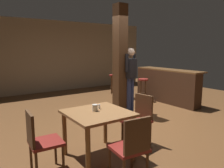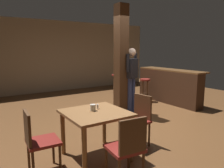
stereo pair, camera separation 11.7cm
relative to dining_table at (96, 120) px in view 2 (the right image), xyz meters
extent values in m
plane|color=brown|center=(1.70, 1.22, -0.62)|extent=(10.80, 10.80, 0.00)
cube|color=gray|center=(1.70, 5.72, 0.78)|extent=(8.00, 0.10, 2.80)
cube|color=#422816|center=(1.69, 1.69, 0.78)|extent=(0.28, 0.28, 2.80)
cube|color=brown|center=(0.00, 0.00, 0.11)|extent=(0.92, 0.92, 0.04)
cylinder|color=brown|center=(0.39, 0.39, -0.27)|extent=(0.07, 0.07, 0.71)
cylinder|color=brown|center=(-0.39, 0.39, -0.27)|extent=(0.07, 0.07, 0.71)
cylinder|color=brown|center=(0.39, -0.39, -0.27)|extent=(0.07, 0.07, 0.71)
cylinder|color=brown|center=(-0.39, -0.39, -0.27)|extent=(0.07, 0.07, 0.71)
cube|color=maroon|center=(0.77, -0.03, -0.17)|extent=(0.48, 0.48, 0.04)
cube|color=#4C301C|center=(0.96, 0.00, 0.06)|extent=(0.09, 0.38, 0.45)
cylinder|color=#4C301C|center=(0.62, -0.23, -0.39)|extent=(0.04, 0.04, 0.43)
cylinder|color=#4C301C|center=(0.57, 0.12, -0.39)|extent=(0.04, 0.04, 0.43)
cylinder|color=#4C301C|center=(0.97, -0.18, -0.39)|extent=(0.04, 0.04, 0.43)
cylinder|color=#4C301C|center=(0.92, 0.17, -0.39)|extent=(0.04, 0.04, 0.43)
cube|color=maroon|center=(0.00, -0.75, -0.17)|extent=(0.46, 0.46, 0.04)
cube|color=#4C301C|center=(-0.02, -0.94, 0.06)|extent=(0.38, 0.07, 0.45)
cylinder|color=#4C301C|center=(-0.16, -0.56, -0.39)|extent=(0.04, 0.04, 0.43)
cylinder|color=#4C301C|center=(0.19, -0.60, -0.39)|extent=(0.04, 0.04, 0.43)
cylinder|color=#4C301C|center=(0.16, -0.94, -0.39)|extent=(0.04, 0.04, 0.43)
cube|color=maroon|center=(-0.81, 0.02, -0.17)|extent=(0.45, 0.45, 0.04)
cube|color=#4C301C|center=(-1.01, 0.03, 0.06)|extent=(0.06, 0.38, 0.45)
cylinder|color=#4C301C|center=(-0.63, 0.18, -0.39)|extent=(0.04, 0.04, 0.43)
cylinder|color=#4C301C|center=(-0.65, -0.17, -0.39)|extent=(0.04, 0.04, 0.43)
cylinder|color=#4C301C|center=(-0.98, 0.20, -0.39)|extent=(0.04, 0.04, 0.43)
cylinder|color=#4C301C|center=(-1.00, -0.15, -0.39)|extent=(0.04, 0.04, 0.43)
cylinder|color=beige|center=(-0.01, 0.07, 0.18)|extent=(0.09, 0.09, 0.10)
cylinder|color=silver|center=(0.11, 0.13, 0.17)|extent=(0.03, 0.03, 0.08)
cube|color=black|center=(1.95, 1.57, 0.58)|extent=(0.39, 0.31, 0.50)
sphere|color=beige|center=(1.95, 1.57, 1.00)|extent=(0.27, 0.27, 0.21)
cylinder|color=navy|center=(2.02, 1.60, -0.14)|extent=(0.16, 0.16, 0.95)
cylinder|color=navy|center=(1.87, 1.54, -0.14)|extent=(0.16, 0.16, 0.95)
cylinder|color=black|center=(2.13, 1.64, 0.73)|extent=(0.10, 0.10, 0.46)
cylinder|color=black|center=(1.77, 1.50, 0.73)|extent=(0.10, 0.10, 0.46)
cube|color=brown|center=(3.77, 1.86, 0.42)|extent=(0.56, 2.33, 0.04)
cube|color=#382114|center=(3.67, 1.86, -0.11)|extent=(0.36, 2.33, 1.02)
cylinder|color=maroon|center=(3.17, 2.40, 0.09)|extent=(0.32, 0.32, 0.05)
torus|color=#422816|center=(3.17, 2.40, -0.37)|extent=(0.23, 0.23, 0.02)
cylinder|color=#422816|center=(3.17, 2.50, -0.28)|extent=(0.03, 0.03, 0.69)
cylinder|color=#422816|center=(3.17, 2.29, -0.28)|extent=(0.03, 0.03, 0.69)
cylinder|color=#422816|center=(3.28, 2.40, -0.28)|extent=(0.03, 0.03, 0.69)
cylinder|color=#422816|center=(3.07, 2.40, -0.28)|extent=(0.03, 0.03, 0.69)
cylinder|color=maroon|center=(3.04, 3.02, 0.11)|extent=(0.36, 0.36, 0.05)
torus|color=#422816|center=(3.04, 3.02, -0.36)|extent=(0.25, 0.25, 0.02)
cylinder|color=#422816|center=(3.04, 3.14, -0.27)|extent=(0.03, 0.03, 0.70)
cylinder|color=#422816|center=(3.04, 2.90, -0.27)|extent=(0.03, 0.03, 0.70)
cylinder|color=#422816|center=(3.16, 3.02, -0.27)|extent=(0.03, 0.03, 0.70)
cylinder|color=#422816|center=(2.93, 3.02, -0.27)|extent=(0.03, 0.03, 0.70)
cylinder|color=maroon|center=(3.05, 3.88, 0.09)|extent=(0.33, 0.33, 0.05)
torus|color=#4C301C|center=(3.05, 3.88, -0.37)|extent=(0.24, 0.24, 0.02)
cylinder|color=#4C301C|center=(3.05, 3.99, -0.27)|extent=(0.03, 0.03, 0.69)
cylinder|color=#4C301C|center=(3.05, 3.78, -0.27)|extent=(0.03, 0.03, 0.69)
cylinder|color=#4C301C|center=(3.16, 3.88, -0.27)|extent=(0.03, 0.03, 0.69)
cylinder|color=#4C301C|center=(2.94, 3.88, -0.27)|extent=(0.03, 0.03, 0.69)
camera|label=1|loc=(-1.67, -2.79, 1.09)|focal=35.00mm
camera|label=2|loc=(-1.58, -2.86, 1.09)|focal=35.00mm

